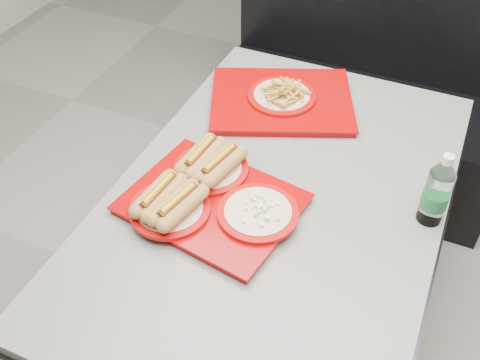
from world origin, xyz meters
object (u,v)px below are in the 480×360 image
at_px(booth_bench, 361,94).
at_px(tray_near, 207,194).
at_px(water_bottle, 437,193).
at_px(diner_table, 276,233).
at_px(tray_far, 282,98).

distance_m(booth_bench, tray_near, 1.28).
xyz_separation_m(booth_bench, water_bottle, (0.41, -1.02, 0.45)).
height_order(tray_near, water_bottle, water_bottle).
height_order(diner_table, booth_bench, booth_bench).
relative_size(tray_far, water_bottle, 2.58).
relative_size(booth_bench, tray_far, 2.33).
height_order(tray_far, water_bottle, water_bottle).
bearing_deg(water_bottle, booth_bench, 111.76).
height_order(diner_table, tray_near, tray_near).
xyz_separation_m(diner_table, tray_far, (-0.15, 0.41, 0.19)).
distance_m(diner_table, water_bottle, 0.49).
bearing_deg(tray_far, diner_table, -70.17).
height_order(tray_near, tray_far, tray_near).
xyz_separation_m(tray_near, tray_far, (0.02, 0.53, -0.01)).
distance_m(diner_table, tray_near, 0.29).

